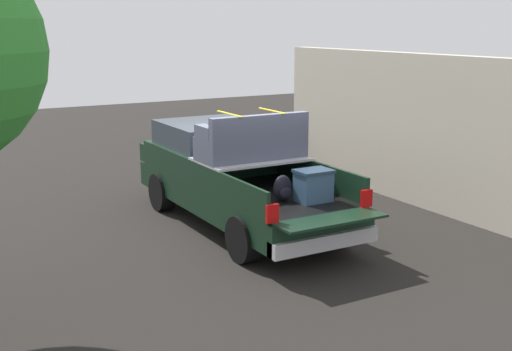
{
  "coord_description": "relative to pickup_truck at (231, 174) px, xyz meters",
  "views": [
    {
      "loc": [
        -10.59,
        5.72,
        3.76
      ],
      "look_at": [
        -0.6,
        0.0,
        1.1
      ],
      "focal_mm": 46.34,
      "sensor_mm": 36.0,
      "label": 1
    }
  ],
  "objects": [
    {
      "name": "trash_can",
      "position": [
        3.55,
        -2.92,
        -0.44
      ],
      "size": [
        0.6,
        0.6,
        0.98
      ],
      "color": "#2D2D33",
      "rests_on": "ground_plane"
    },
    {
      "name": "ground_plane",
      "position": [
        -0.36,
        0.0,
        -0.94
      ],
      "size": [
        40.0,
        40.0,
        0.0
      ],
      "primitive_type": "plane",
      "color": "black"
    },
    {
      "name": "building_facade",
      "position": [
        -1.08,
        -4.04,
        0.64
      ],
      "size": [
        9.69,
        0.36,
        3.16
      ],
      "primitive_type": "cube",
      "color": "beige",
      "rests_on": "ground_plane"
    },
    {
      "name": "pickup_truck",
      "position": [
        0.0,
        0.0,
        0.0
      ],
      "size": [
        6.05,
        2.06,
        2.23
      ],
      "color": "black",
      "rests_on": "ground_plane"
    }
  ]
}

